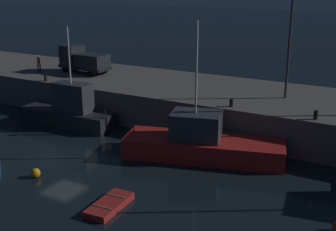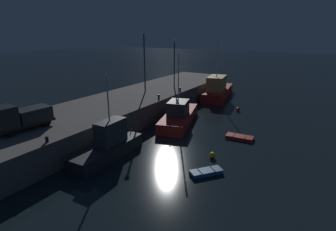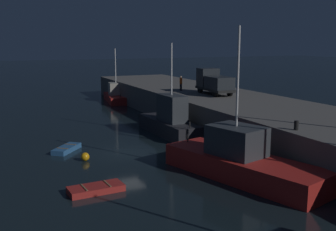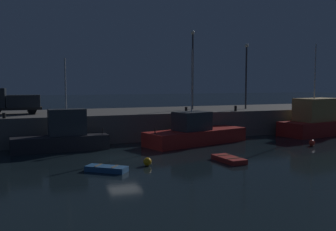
# 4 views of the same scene
# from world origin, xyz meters

# --- Properties ---
(ground_plane) EXTENTS (320.00, 320.00, 0.00)m
(ground_plane) POSITION_xyz_m (0.00, 0.00, 0.00)
(ground_plane) COLOR black
(pier_quay) EXTENTS (68.57, 10.49, 2.78)m
(pier_quay) POSITION_xyz_m (0.00, 12.62, 1.39)
(pier_quay) COLOR #5B5956
(pier_quay) RESTS_ON ground
(fishing_trawler_red) EXTENTS (8.33, 2.70, 8.06)m
(fishing_trawler_red) POSITION_xyz_m (-4.12, 5.50, 1.22)
(fishing_trawler_red) COLOR #232328
(fishing_trawler_red) RESTS_ON ground
(fishing_boat_blue) EXTENTS (12.68, 5.73, 10.23)m
(fishing_boat_blue) POSITION_xyz_m (24.90, 5.57, 1.49)
(fishing_boat_blue) COLOR red
(fishing_boat_blue) RESTS_ON ground
(fishing_boat_white) EXTENTS (11.14, 6.08, 9.11)m
(fishing_boat_white) POSITION_xyz_m (8.31, 4.63, 1.05)
(fishing_boat_white) COLOR red
(fishing_boat_white) RESTS_ON ground
(dinghy_orange_near) EXTENTS (2.83, 2.58, 0.41)m
(dinghy_orange_near) POSITION_xyz_m (-2.25, -3.94, 0.18)
(dinghy_orange_near) COLOR #2D6099
(dinghy_orange_near) RESTS_ON ground
(rowboat_white_mid) EXTENTS (1.51, 3.10, 0.40)m
(rowboat_white_mid) POSITION_xyz_m (7.04, -4.06, 0.18)
(rowboat_white_mid) COLOR #B22823
(rowboat_white_mid) RESTS_ON ground
(mooring_buoy_near) EXTENTS (0.60, 0.60, 0.60)m
(mooring_buoy_near) POSITION_xyz_m (0.86, -3.24, 0.30)
(mooring_buoy_near) COLOR orange
(mooring_buoy_near) RESTS_ON ground
(mooring_buoy_mid) EXTENTS (0.58, 0.58, 0.58)m
(mooring_buoy_mid) POSITION_xyz_m (17.94, -0.58, 0.29)
(mooring_buoy_mid) COLOR red
(mooring_buoy_mid) RESTS_ON ground
(lamp_post_west) EXTENTS (0.44, 0.44, 9.19)m
(lamp_post_west) POSITION_xyz_m (11.63, 12.52, 8.07)
(lamp_post_west) COLOR #38383D
(lamp_post_west) RESTS_ON pier_quay
(lamp_post_east) EXTENTS (0.44, 0.44, 7.78)m
(lamp_post_east) POSITION_xyz_m (17.95, 10.91, 7.34)
(lamp_post_east) COLOR #38383D
(lamp_post_east) RESTS_ON pier_quay
(utility_truck) EXTENTS (5.45, 2.28, 2.61)m
(utility_truck) POSITION_xyz_m (-8.26, 12.41, 4.06)
(utility_truck) COLOR black
(utility_truck) RESTS_ON pier_quay
(bollard_west) EXTENTS (0.28, 0.28, 0.58)m
(bollard_west) POSITION_xyz_m (8.91, 8.20, 3.07)
(bollard_west) COLOR black
(bollard_west) RESTS_ON pier_quay
(bollard_central) EXTENTS (0.28, 0.28, 0.61)m
(bollard_central) POSITION_xyz_m (14.84, 8.05, 3.08)
(bollard_central) COLOR black
(bollard_central) RESTS_ON pier_quay
(bollard_east) EXTENTS (0.28, 0.28, 0.49)m
(bollard_east) POSITION_xyz_m (-8.88, 7.88, 3.02)
(bollard_east) COLOR black
(bollard_east) RESTS_ON pier_quay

